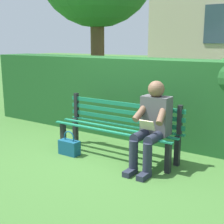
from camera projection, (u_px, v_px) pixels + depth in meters
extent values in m
plane|color=#3D6B2D|center=(116.00, 156.00, 4.75)|extent=(60.00, 60.00, 0.00)
cube|color=black|center=(168.00, 157.00, 4.10)|extent=(0.07, 0.07, 0.42)
cube|color=black|center=(63.00, 135.00, 5.07)|extent=(0.07, 0.07, 0.42)
cube|color=black|center=(177.00, 151.00, 4.34)|extent=(0.07, 0.07, 0.42)
cube|color=black|center=(75.00, 131.00, 5.32)|extent=(0.07, 0.07, 0.42)
cube|color=#197251|center=(123.00, 125.00, 4.82)|extent=(1.96, 0.06, 0.02)
cube|color=#197251|center=(116.00, 128.00, 4.66)|extent=(1.96, 0.06, 0.02)
cube|color=#197251|center=(108.00, 131.00, 4.50)|extent=(1.96, 0.06, 0.02)
cube|color=black|center=(180.00, 120.00, 4.28)|extent=(0.06, 0.06, 0.40)
cube|color=black|center=(76.00, 105.00, 5.26)|extent=(0.06, 0.06, 0.40)
cube|color=#197251|center=(123.00, 119.00, 4.79)|extent=(1.96, 0.02, 0.06)
cube|color=#197251|center=(123.00, 112.00, 4.77)|extent=(1.96, 0.02, 0.06)
cube|color=#197251|center=(123.00, 104.00, 4.74)|extent=(1.96, 0.02, 0.06)
cube|color=#4C4C51|center=(156.00, 115.00, 4.27)|extent=(0.38, 0.22, 0.52)
sphere|color=brown|center=(156.00, 89.00, 4.18)|extent=(0.22, 0.22, 0.22)
cylinder|color=#232838|center=(155.00, 138.00, 4.10)|extent=(0.13, 0.42, 0.13)
cylinder|color=#232838|center=(142.00, 135.00, 4.21)|extent=(0.13, 0.42, 0.13)
cylinder|color=#232838|center=(147.00, 160.00, 3.98)|extent=(0.12, 0.12, 0.44)
cylinder|color=#232838|center=(133.00, 157.00, 4.09)|extent=(0.12, 0.12, 0.44)
cube|color=#232838|center=(144.00, 176.00, 3.96)|extent=(0.10, 0.24, 0.07)
cube|color=#232838|center=(130.00, 172.00, 4.07)|extent=(0.10, 0.24, 0.07)
cylinder|color=brown|center=(162.00, 114.00, 4.07)|extent=(0.14, 0.32, 0.26)
cylinder|color=brown|center=(141.00, 111.00, 4.23)|extent=(0.14, 0.32, 0.26)
cube|color=beige|center=(147.00, 125.00, 4.08)|extent=(0.20, 0.07, 0.13)
cube|color=#1E5123|center=(130.00, 97.00, 5.72)|extent=(6.13, 0.74, 1.38)
sphere|color=#1E5123|center=(67.00, 69.00, 6.52)|extent=(0.59, 0.59, 0.59)
cylinder|color=brown|center=(98.00, 54.00, 8.16)|extent=(0.35, 0.35, 2.67)
cube|color=#334756|center=(219.00, 24.00, 9.98)|extent=(0.90, 0.04, 1.20)
cube|color=navy|center=(69.00, 147.00, 4.78)|extent=(0.32, 0.15, 0.22)
torus|color=navy|center=(69.00, 137.00, 4.75)|extent=(0.20, 0.02, 0.20)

